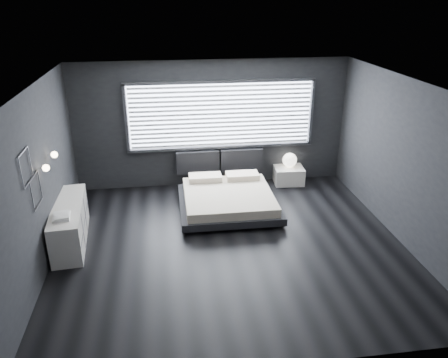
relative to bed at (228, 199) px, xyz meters
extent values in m
plane|color=black|center=(-0.16, -1.37, -0.24)|extent=(6.00, 6.00, 0.00)
plane|color=white|center=(-0.16, -1.37, 2.56)|extent=(6.00, 6.00, 0.00)
cube|color=black|center=(-0.16, 1.38, 1.16)|extent=(6.00, 0.04, 2.80)
cube|color=black|center=(-0.16, -4.12, 1.16)|extent=(6.00, 0.04, 2.80)
cube|color=black|center=(-3.16, -1.37, 1.16)|extent=(0.04, 5.50, 2.80)
cube|color=black|center=(2.84, -1.37, 1.16)|extent=(0.04, 5.50, 2.80)
cube|color=white|center=(0.04, 1.36, 1.37)|extent=(4.00, 0.02, 1.38)
cube|color=#47474C|center=(-2.00, 1.33, 1.37)|extent=(0.06, 0.08, 1.48)
cube|color=#47474C|center=(2.08, 1.33, 1.37)|extent=(0.06, 0.08, 1.48)
cube|color=#47474C|center=(0.04, 1.33, 2.10)|extent=(4.14, 0.08, 0.06)
cube|color=#47474C|center=(0.04, 1.33, 0.64)|extent=(4.14, 0.08, 0.06)
cube|color=silver|center=(0.04, 1.30, 1.37)|extent=(3.94, 0.03, 1.32)
cube|color=black|center=(-0.50, 1.27, 0.33)|extent=(0.96, 0.16, 0.52)
cube|color=black|center=(0.50, 1.27, 0.33)|extent=(0.96, 0.16, 0.52)
cylinder|color=silver|center=(-3.11, -1.32, 1.36)|extent=(0.10, 0.02, 0.02)
sphere|color=#FFE5B7|center=(-3.04, -1.32, 1.36)|extent=(0.11, 0.11, 0.11)
cylinder|color=silver|center=(-3.11, -0.72, 1.36)|extent=(0.10, 0.02, 0.02)
sphere|color=#FFE5B7|center=(-3.04, -0.72, 1.36)|extent=(0.11, 0.11, 0.11)
cube|color=#47474C|center=(-3.13, -1.92, 1.84)|extent=(0.01, 0.46, 0.02)
cube|color=#47474C|center=(-3.13, -1.92, 1.38)|extent=(0.01, 0.46, 0.02)
cube|color=#47474C|center=(-3.13, -1.69, 1.61)|extent=(0.01, 0.02, 0.46)
cube|color=#47474C|center=(-3.13, -2.15, 1.61)|extent=(0.01, 0.02, 0.46)
cube|color=#47474C|center=(-3.13, -1.67, 1.37)|extent=(0.01, 0.46, 0.02)
cube|color=#47474C|center=(-3.13, -1.67, 0.91)|extent=(0.01, 0.46, 0.02)
cube|color=#47474C|center=(-3.13, -1.44, 1.14)|extent=(0.01, 0.02, 0.46)
cube|color=#47474C|center=(-3.13, -1.90, 1.14)|extent=(0.01, 0.02, 0.46)
cube|color=black|center=(-0.85, -0.78, -0.20)|extent=(0.11, 0.11, 0.07)
cube|color=black|center=(0.84, -0.80, -0.20)|extent=(0.11, 0.11, 0.07)
cube|color=black|center=(-0.84, 0.73, -0.20)|extent=(0.11, 0.11, 0.07)
cube|color=black|center=(0.85, 0.71, -0.20)|extent=(0.11, 0.11, 0.07)
cube|color=black|center=(0.00, -0.04, -0.09)|extent=(1.97, 1.88, 0.14)
cube|color=#C3B69C|center=(0.00, -0.04, 0.07)|extent=(1.76, 1.76, 0.18)
cube|color=beige|center=(-0.39, 0.66, 0.21)|extent=(0.70, 0.38, 0.12)
cube|color=beige|center=(0.41, 0.65, 0.21)|extent=(0.70, 0.38, 0.12)
cube|color=white|center=(1.59, 1.13, -0.04)|extent=(0.70, 0.60, 0.38)
sphere|color=white|center=(1.60, 1.18, 0.31)|extent=(0.33, 0.33, 0.33)
cube|color=white|center=(-2.94, -0.83, 0.12)|extent=(0.64, 1.81, 0.71)
cube|color=#47474C|center=(-2.69, -0.81, 0.12)|extent=(0.15, 1.75, 0.69)
cube|color=white|center=(-2.94, -1.29, 0.50)|extent=(0.30, 0.37, 0.04)
cube|color=white|center=(-2.93, -1.31, 0.53)|extent=(0.28, 0.34, 0.03)
camera|label=1|loc=(-1.20, -7.86, 3.86)|focal=35.00mm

